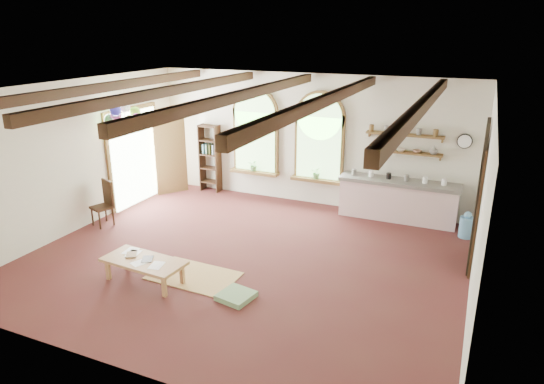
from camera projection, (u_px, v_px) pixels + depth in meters
The scene contains 27 objects.
floor at pixel (245, 258), 9.31m from camera, with size 8.00×8.00×0.00m, color #4D221F.
ceiling_beams at pixel (242, 95), 8.31m from camera, with size 6.20×6.80×0.18m, color #321E0F, non-canonical shape.
window_left at pixel (255, 135), 12.29m from camera, with size 1.30×0.28×2.20m.
window_right at pixel (319, 140), 11.64m from camera, with size 1.30×0.28×2.20m.
left_doorway at pixel (135, 158), 12.00m from camera, with size 0.10×1.90×2.50m, color brown.
right_doorway at pixel (477, 208), 8.76m from camera, with size 0.10×1.30×2.40m, color black.
kitchen_counter at pixel (398, 200), 11.06m from camera, with size 2.68×0.62×0.94m.
wall_shelf_lower at pixel (403, 152), 10.87m from camera, with size 1.70×0.24×0.04m, color brown.
wall_shelf_upper at pixel (405, 135), 10.74m from camera, with size 1.70×0.24×0.04m, color brown.
wall_clock at pixel (465, 141), 10.34m from camera, with size 0.32×0.32×0.04m, color black.
bookshelf at pixel (210, 158), 12.93m from camera, with size 0.53×0.32×1.80m.
coffee_table at pixel (144, 262), 8.33m from camera, with size 1.50×0.77×0.41m.
side_chair at pixel (103, 213), 10.79m from camera, with size 0.52×0.52×1.02m.
floor_mat at pixel (194, 276), 8.63m from camera, with size 1.54×0.95×0.02m, color tan.
floor_cushion at pixel (236, 296), 7.91m from camera, with size 0.52×0.52×0.09m, color gray.
water_jug_a at pixel (433, 215), 10.83m from camera, with size 0.27×0.27×0.53m.
water_jug_b at pixel (466, 226), 10.17m from camera, with size 0.30×0.30×0.57m.
balloon_cluster at pixel (125, 118), 10.60m from camera, with size 0.78×0.88×1.15m.
table_book at pixel (126, 255), 8.47m from camera, with size 0.18×0.25×0.02m, color olive.
tablet at pixel (147, 259), 8.34m from camera, with size 0.18×0.26×0.01m, color black.
potted_plant_left at pixel (254, 165), 12.45m from camera, with size 0.27×0.23×0.30m, color #598C4C.
potted_plant_right at pixel (317, 173), 11.80m from camera, with size 0.27×0.23×0.30m, color #598C4C.
shelf_cup_a at pixel (370, 146), 11.13m from camera, with size 0.12×0.10×0.10m, color white.
shelf_cup_b at pixel (385, 148), 11.00m from camera, with size 0.10×0.10×0.09m, color beige.
shelf_bowl_a at pixel (401, 150), 10.87m from camera, with size 0.22×0.22×0.05m, color beige.
shelf_bowl_b at pixel (417, 151), 10.74m from camera, with size 0.20×0.20×0.06m, color #8C664C.
shelf_vase at pixel (434, 150), 10.59m from camera, with size 0.18×0.18×0.19m, color slate.
Camera 1 is at (3.85, -7.50, 4.19)m, focal length 32.00 mm.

